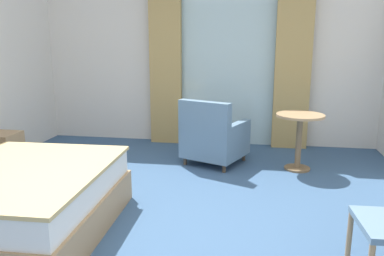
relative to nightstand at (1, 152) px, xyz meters
The scene contains 8 objects.
ground 2.56m from the nightstand, 27.07° to the right, with size 5.70×6.57×0.10m, color #38567A.
wall_back 3.12m from the nightstand, 39.52° to the left, with size 5.30×0.12×2.59m, color silver.
balcony_glass_door 3.27m from the nightstand, 34.62° to the left, with size 1.43×0.02×2.28m, color silver.
curtain_panel_left 2.56m from the nightstand, 45.55° to the left, with size 0.48×0.10×2.45m, color tan.
curtain_panel_right 4.03m from the nightstand, 25.59° to the left, with size 0.51×0.10×2.45m, color tan.
nightstand is the anchor object (origin of this frame).
armchair_by_window 2.60m from the nightstand, 16.22° to the left, with size 0.90×0.89×0.85m.
round_cafe_table 3.63m from the nightstand, 10.79° to the left, with size 0.57×0.57×0.70m.
Camera 1 is at (0.76, -2.84, 1.55)m, focal length 35.74 mm.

